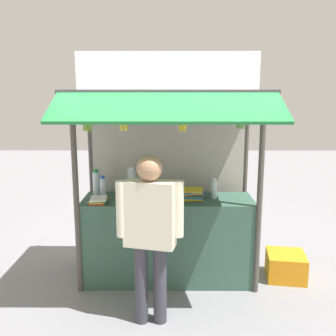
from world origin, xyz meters
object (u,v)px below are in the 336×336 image
plastic_crate (286,266)px  banana_bunch_leftmost (241,121)px  water_bottle_far_right (132,181)px  magazine_stack_front_right (98,200)px  banana_bunch_inner_left (88,123)px  vendor_person (150,225)px  water_bottle_front_left (96,183)px  magazine_stack_mid_right (193,194)px  banana_bunch_rightmost (182,123)px  water_bottle_far_left (103,187)px  banana_bunch_inner_right (124,123)px  water_bottle_mid_left (214,189)px

plastic_crate → banana_bunch_leftmost: bearing=-148.0°
water_bottle_far_right → plastic_crate: bearing=-6.5°
magazine_stack_front_right → banana_bunch_inner_left: size_ratio=0.95×
vendor_person → plastic_crate: 1.94m
banana_bunch_inner_left → plastic_crate: 2.76m
water_bottle_front_left → magazine_stack_mid_right: size_ratio=1.10×
banana_bunch_leftmost → banana_bunch_rightmost: 0.57m
water_bottle_far_left → banana_bunch_rightmost: 1.28m
water_bottle_front_left → banana_bunch_rightmost: 1.36m
magazine_stack_mid_right → banana_bunch_inner_right: (-0.70, -0.41, 0.83)m
water_bottle_far_left → magazine_stack_mid_right: 1.03m
water_bottle_front_left → banana_bunch_rightmost: (0.98, -0.59, 0.73)m
magazine_stack_front_right → water_bottle_far_right: bearing=49.7°
water_bottle_far_right → banana_bunch_inner_right: (0.00, -0.62, 0.73)m
water_bottle_mid_left → banana_bunch_rightmost: 0.95m
magazine_stack_mid_right → banana_bunch_inner_right: size_ratio=1.01×
magazine_stack_mid_right → banana_bunch_inner_right: banana_bunch_inner_right is taller
water_bottle_mid_left → water_bottle_far_right: size_ratio=0.72×
water_bottle_mid_left → magazine_stack_front_right: bearing=-171.6°
water_bottle_mid_left → banana_bunch_rightmost: banana_bunch_rightmost is taller
water_bottle_far_right → banana_bunch_leftmost: 1.50m
banana_bunch_inner_left → plastic_crate: size_ratio=0.63×
water_bottle_mid_left → water_bottle_front_left: (-1.35, 0.16, 0.03)m
water_bottle_mid_left → magazine_stack_front_right: size_ratio=0.90×
water_bottle_front_left → vendor_person: size_ratio=0.19×
water_bottle_front_left → banana_bunch_leftmost: (1.55, -0.58, 0.75)m
water_bottle_far_left → banana_bunch_leftmost: size_ratio=0.95×
water_bottle_far_left → vendor_person: vendor_person is taller
banana_bunch_rightmost → vendor_person: (-0.30, -0.46, -0.87)m
magazine_stack_front_right → banana_bunch_inner_left: bearing=-97.7°
water_bottle_far_right → magazine_stack_front_right: water_bottle_far_right is taller
banana_bunch_rightmost → banana_bunch_inner_left: (-0.92, 0.00, 0.00)m
banana_bunch_leftmost → vendor_person: size_ratio=0.16×
water_bottle_far_left → banana_bunch_inner_left: (-0.04, -0.51, 0.77)m
banana_bunch_inner_left → vendor_person: (0.63, -0.46, -0.88)m
water_bottle_far_right → banana_bunch_rightmost: size_ratio=1.15×
banana_bunch_inner_right → water_bottle_far_left: bearing=121.9°
banana_bunch_inner_left → vendor_person: 1.17m
magazine_stack_front_right → vendor_person: bearing=-49.6°
magazine_stack_front_right → water_bottle_front_left: bearing=103.9°
banana_bunch_rightmost → banana_bunch_inner_left: same height
vendor_person → plastic_crate: bearing=-136.8°
water_bottle_far_left → water_bottle_mid_left: bearing=-3.8°
banana_bunch_inner_right → magazine_stack_front_right: bearing=143.5°
water_bottle_far_right → banana_bunch_leftmost: (1.14, -0.61, 0.74)m
vendor_person → banana_bunch_inner_left: bearing=-22.9°
banana_bunch_rightmost → banana_bunch_inner_left: size_ratio=1.03×
magazine_stack_mid_right → plastic_crate: size_ratio=0.64×
magazine_stack_front_right → banana_bunch_leftmost: 1.72m
banana_bunch_rightmost → water_bottle_far_left: bearing=150.1°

